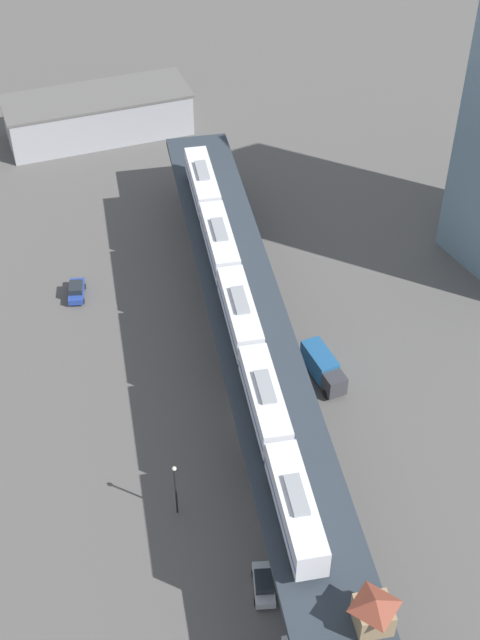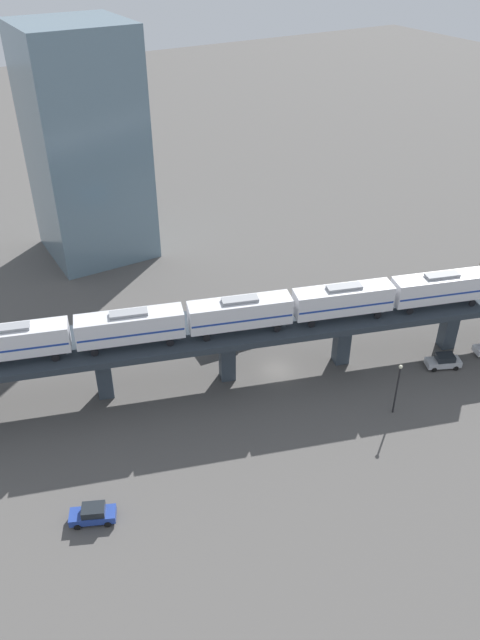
# 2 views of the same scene
# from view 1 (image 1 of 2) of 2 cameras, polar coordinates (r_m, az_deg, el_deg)

# --- Properties ---
(ground_plane) EXTENTS (400.00, 400.00, 0.00)m
(ground_plane) POSITION_cam_1_polar(r_m,az_deg,el_deg) (97.11, 1.39, -6.03)
(ground_plane) COLOR #514F4C
(elevated_viaduct) EXTENTS (35.68, 90.27, 7.87)m
(elevated_viaduct) POSITION_cam_1_polar(r_m,az_deg,el_deg) (92.09, 1.48, -3.30)
(elevated_viaduct) COLOR #283039
(elevated_viaduct) RESTS_ON ground
(subway_train) EXTENTS (21.44, 60.35, 4.45)m
(subway_train) POSITION_cam_1_polar(r_m,az_deg,el_deg) (93.20, 0.00, 0.48)
(subway_train) COLOR silver
(subway_train) RESTS_ON elevated_viaduct
(signal_hut) EXTENTS (4.04, 4.04, 3.40)m
(signal_hut) POSITION_cam_1_polar(r_m,az_deg,el_deg) (72.78, 8.56, -17.95)
(signal_hut) COLOR #8C7251
(signal_hut) RESTS_ON elevated_viaduct
(street_car_blue) EXTENTS (3.43, 4.75, 1.89)m
(street_car_blue) POSITION_cam_1_polar(r_m,az_deg,el_deg) (112.52, -10.42, 1.87)
(street_car_blue) COLOR #233D93
(street_car_blue) RESTS_ON ground
(street_car_silver) EXTENTS (3.45, 4.75, 1.89)m
(street_car_silver) POSITION_cam_1_polar(r_m,az_deg,el_deg) (83.52, 1.54, -16.53)
(street_car_silver) COLOR #B7BABF
(street_car_silver) RESTS_ON ground
(delivery_truck) EXTENTS (2.86, 7.36, 3.20)m
(delivery_truck) POSITION_cam_1_polar(r_m,az_deg,el_deg) (100.00, 5.34, -3.01)
(delivery_truck) COLOR #333338
(delivery_truck) RESTS_ON ground
(street_lamp) EXTENTS (0.44, 0.44, 6.94)m
(street_lamp) POSITION_cam_1_polar(r_m,az_deg,el_deg) (85.91, -4.15, -10.56)
(street_lamp) COLOR black
(street_lamp) RESTS_ON ground
(warehouse_building) EXTENTS (29.79, 14.50, 6.80)m
(warehouse_building) POSITION_cam_1_polar(r_m,az_deg,el_deg) (143.73, -9.07, 12.84)
(warehouse_building) COLOR #99999E
(warehouse_building) RESTS_ON ground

